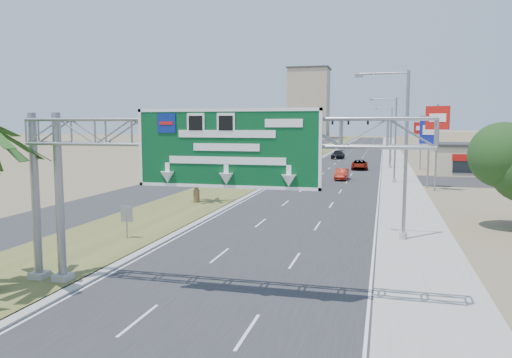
{
  "coord_description": "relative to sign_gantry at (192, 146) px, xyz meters",
  "views": [
    {
      "loc": [
        6.25,
        -8.41,
        6.91
      ],
      "look_at": [
        0.13,
        15.42,
        4.2
      ],
      "focal_mm": 35.0,
      "sensor_mm": 36.0,
      "label": 1
    }
  ],
  "objects": [
    {
      "name": "road",
      "position": [
        1.06,
        100.07,
        -6.05
      ],
      "size": [
        12.0,
        300.0,
        0.02
      ],
      "primitive_type": "cube",
      "color": "#28282B",
      "rests_on": "ground"
    },
    {
      "name": "sidewalk_right",
      "position": [
        9.56,
        100.07,
        -6.01
      ],
      "size": [
        4.0,
        300.0,
        0.1
      ],
      "primitive_type": "cube",
      "color": "#9E9B93",
      "rests_on": "ground"
    },
    {
      "name": "median_grass",
      "position": [
        -8.94,
        100.07,
        -6.0
      ],
      "size": [
        7.0,
        300.0,
        0.12
      ],
      "primitive_type": "cube",
      "color": "#525927",
      "rests_on": "ground"
    },
    {
      "name": "opposing_road",
      "position": [
        -15.94,
        100.07,
        -6.05
      ],
      "size": [
        8.0,
        300.0,
        0.02
      ],
      "primitive_type": "cube",
      "color": "#28282B",
      "rests_on": "ground"
    },
    {
      "name": "sign_gantry",
      "position": [
        0.0,
        0.0,
        0.0
      ],
      "size": [
        16.75,
        1.24,
        7.5
      ],
      "color": "gray",
      "rests_on": "ground"
    },
    {
      "name": "palm_row_b",
      "position": [
        -8.44,
        22.07,
        -1.16
      ],
      "size": [
        3.99,
        3.99,
        5.95
      ],
      "color": "brown",
      "rests_on": "ground"
    },
    {
      "name": "palm_row_c",
      "position": [
        -8.44,
        38.07,
        -0.39
      ],
      "size": [
        3.99,
        3.99,
        6.75
      ],
      "color": "brown",
      "rests_on": "ground"
    },
    {
      "name": "palm_row_d",
      "position": [
        -8.44,
        56.07,
        -1.64
      ],
      "size": [
        3.99,
        3.99,
        5.45
      ],
      "color": "brown",
      "rests_on": "ground"
    },
    {
      "name": "palm_row_e",
      "position": [
        -8.44,
        75.07,
        -0.97
      ],
      "size": [
        3.99,
        3.99,
        6.15
      ],
      "color": "brown",
      "rests_on": "ground"
    },
    {
      "name": "palm_row_f",
      "position": [
        -8.44,
        100.07,
        -1.35
      ],
      "size": [
        3.99,
        3.99,
        5.75
      ],
      "color": "brown",
      "rests_on": "ground"
    },
    {
      "name": "streetlight_near",
      "position": [
        8.36,
        12.07,
        -1.36
      ],
      "size": [
        3.27,
        0.44,
        10.0
      ],
      "color": "gray",
      "rests_on": "ground"
    },
    {
      "name": "streetlight_mid",
      "position": [
        8.36,
        42.07,
        -1.36
      ],
      "size": [
        3.27,
        0.44,
        10.0
      ],
      "color": "gray",
      "rests_on": "ground"
    },
    {
      "name": "streetlight_far",
      "position": [
        8.36,
        78.07,
        -1.36
      ],
      "size": [
        3.27,
        0.44,
        10.0
      ],
      "color": "gray",
      "rests_on": "ground"
    },
    {
      "name": "signal_mast",
      "position": [
        6.23,
        62.05,
        -1.21
      ],
      "size": [
        10.28,
        0.71,
        8.0
      ],
      "color": "gray",
      "rests_on": "ground"
    },
    {
      "name": "store_building",
      "position": [
        23.06,
        56.07,
        -4.06
      ],
      "size": [
        18.0,
        10.0,
        4.0
      ],
      "primitive_type": "cube",
      "color": "#CDBD8B",
      "rests_on": "ground"
    },
    {
      "name": "median_signback_b",
      "position": [
        -7.44,
        8.07,
        -4.61
      ],
      "size": [
        0.75,
        0.08,
        2.08
      ],
      "color": "gray",
      "rests_on": "ground"
    },
    {
      "name": "tower_distant",
      "position": [
        -30.94,
        240.07,
        11.44
      ],
      "size": [
        20.0,
        16.0,
        35.0
      ],
      "primitive_type": "cube",
      "color": "tan",
      "rests_on": "ground"
    },
    {
      "name": "building_distant_left",
      "position": [
        -43.94,
        150.07,
        -3.06
      ],
      "size": [
        24.0,
        14.0,
        6.0
      ],
      "primitive_type": "cube",
      "color": "#CDBD8B",
      "rests_on": "ground"
    },
    {
      "name": "building_distant_right",
      "position": [
        31.06,
        130.07,
        -3.56
      ],
      "size": [
        20.0,
        12.0,
        5.0
      ],
      "primitive_type": "cube",
      "color": "#CDBD8B",
      "rests_on": "ground"
    },
    {
      "name": "car_left_lane",
      "position": [
        -1.03,
        37.75,
        -5.2
      ],
      "size": [
        2.14,
        5.09,
        1.72
      ],
      "primitive_type": "imported",
      "rotation": [
        0.0,
        0.0,
        -0.02
      ],
      "color": "black",
      "rests_on": "ground"
    },
    {
      "name": "car_mid_lane",
      "position": [
        2.29,
        44.12,
        -5.36
      ],
      "size": [
        1.48,
        4.24,
        1.4
      ],
      "primitive_type": "imported",
      "rotation": [
        0.0,
        0.0,
        -0.0
      ],
      "color": "maroon",
      "rests_on": "ground"
    },
    {
      "name": "car_right_lane",
      "position": [
        3.75,
        59.1,
        -5.33
      ],
      "size": [
        2.6,
        5.3,
        1.45
      ],
      "primitive_type": "imported",
      "rotation": [
        0.0,
        0.0,
        0.04
      ],
      "color": "gray",
      "rests_on": "ground"
    },
    {
      "name": "car_far",
      "position": [
        -1.62,
        82.64,
        -5.25
      ],
      "size": [
        2.51,
        5.65,
        1.61
      ],
      "primitive_type": "imported",
      "rotation": [
        0.0,
        0.0,
        -0.05
      ],
      "color": "black",
      "rests_on": "ground"
    },
    {
      "name": "pole_sign_red_near",
      "position": [
        12.54,
        36.05,
        0.99
      ],
      "size": [
        2.33,
        1.2,
        8.97
      ],
      "color": "gray",
      "rests_on": "ground"
    },
    {
      "name": "pole_sign_blue",
      "position": [
        12.01,
        38.66,
        -0.1
      ],
      "size": [
        2.02,
        0.72,
        8.0
      ],
      "color": "gray",
      "rests_on": "ground"
    },
    {
      "name": "pole_sign_red_far",
      "position": [
        12.71,
        61.36,
        -0.25
      ],
      "size": [
        2.22,
        0.54,
        7.42
      ],
      "color": "gray",
      "rests_on": "ground"
    }
  ]
}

